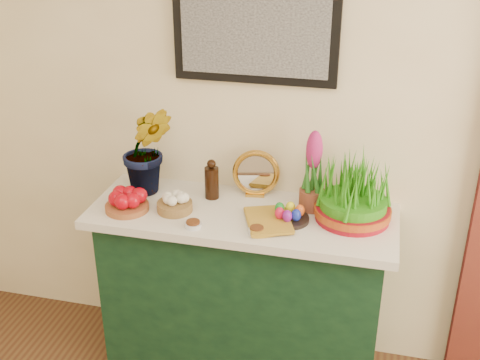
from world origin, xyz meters
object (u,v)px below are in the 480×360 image
(book, at_px, (247,222))
(sideboard, at_px, (242,294))
(mirror, at_px, (256,174))
(wheatgrass_sabzeh, at_px, (354,194))
(hyacinth_green, at_px, (146,136))

(book, bearing_deg, sideboard, 91.35)
(mirror, xyz_separation_m, book, (0.03, -0.30, -0.09))
(book, xyz_separation_m, wheatgrass_sabzeh, (0.44, 0.16, 0.11))
(sideboard, xyz_separation_m, hyacinth_green, (-0.48, 0.09, 0.76))
(sideboard, height_order, mirror, mirror)
(sideboard, relative_size, wheatgrass_sabzeh, 3.82)
(hyacinth_green, bearing_deg, wheatgrass_sabzeh, -20.42)
(book, bearing_deg, hyacinth_green, 137.72)
(hyacinth_green, relative_size, wheatgrass_sabzeh, 1.71)
(hyacinth_green, bearing_deg, mirror, -7.52)
(sideboard, xyz_separation_m, mirror, (0.02, 0.18, 0.57))
(mirror, distance_m, book, 0.32)
(wheatgrass_sabzeh, bearing_deg, sideboard, -174.93)
(sideboard, relative_size, mirror, 5.61)
(wheatgrass_sabzeh, bearing_deg, mirror, 163.76)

